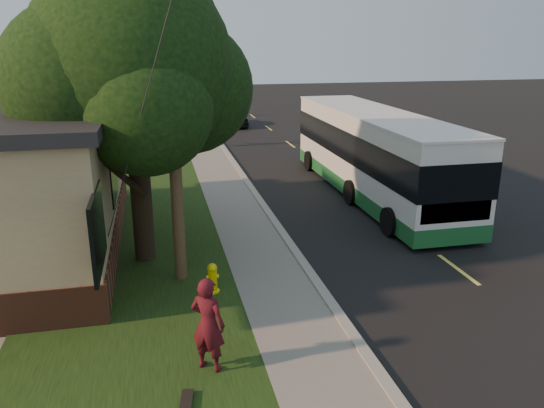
{
  "coord_description": "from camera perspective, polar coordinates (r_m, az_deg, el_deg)",
  "views": [
    {
      "loc": [
        -3.74,
        -11.66,
        5.95
      ],
      "look_at": [
        -0.64,
        2.18,
        1.5
      ],
      "focal_mm": 35.0,
      "sensor_mm": 36.0,
      "label": 1
    }
  ],
  "objects": [
    {
      "name": "ground",
      "position": [
        13.61,
        4.71,
        -8.56
      ],
      "size": [
        120.0,
        120.0,
        0.0
      ],
      "primitive_type": "plane",
      "color": "black",
      "rests_on": "ground"
    },
    {
      "name": "road",
      "position": [
        23.76,
        6.83,
        2.8
      ],
      "size": [
        8.0,
        80.0,
        0.01
      ],
      "primitive_type": "cube",
      "color": "black",
      "rests_on": "ground"
    },
    {
      "name": "curb",
      "position": [
        22.75,
        -2.72,
        2.4
      ],
      "size": [
        0.25,
        80.0,
        0.12
      ],
      "primitive_type": "cube",
      "color": "gray",
      "rests_on": "ground"
    },
    {
      "name": "sidewalk",
      "position": [
        22.62,
        -5.22,
        2.2
      ],
      "size": [
        2.0,
        80.0,
        0.08
      ],
      "primitive_type": "cube",
      "color": "slate",
      "rests_on": "ground"
    },
    {
      "name": "grass_verge",
      "position": [
        22.46,
        -14.1,
        1.62
      ],
      "size": [
        5.0,
        80.0,
        0.07
      ],
      "primitive_type": "cube",
      "color": "black",
      "rests_on": "ground"
    },
    {
      "name": "fire_hydrant",
      "position": [
        12.95,
        -6.41,
        -7.92
      ],
      "size": [
        0.32,
        0.32,
        0.74
      ],
      "color": "yellow",
      "rests_on": "grass_verge"
    },
    {
      "name": "utility_pole",
      "position": [
        12.73,
        -10.79,
        11.17
      ],
      "size": [
        2.86,
        3.21,
        9.07
      ],
      "color": "#473321",
      "rests_on": "ground"
    },
    {
      "name": "leafy_tree",
      "position": [
        14.33,
        -14.74,
        13.74
      ],
      "size": [
        6.3,
        6.0,
        7.8
      ],
      "color": "black",
      "rests_on": "grass_verge"
    },
    {
      "name": "bare_tree_near",
      "position": [
        29.9,
        -12.23,
        9.73
      ],
      "size": [
        1.38,
        1.21,
        4.31
      ],
      "color": "black",
      "rests_on": "grass_verge"
    },
    {
      "name": "bare_tree_far",
      "position": [
        41.85,
        -11.79,
        11.65
      ],
      "size": [
        1.38,
        1.21,
        4.03
      ],
      "color": "black",
      "rests_on": "grass_verge"
    },
    {
      "name": "traffic_signal",
      "position": [
        45.94,
        -7.52,
        13.8
      ],
      "size": [
        0.18,
        0.22,
        5.5
      ],
      "color": "#2D2D30",
      "rests_on": "ground"
    },
    {
      "name": "transit_bus",
      "position": [
        21.01,
        10.89,
        5.56
      ],
      "size": [
        2.79,
        12.09,
        3.27
      ],
      "color": "silver",
      "rests_on": "ground"
    },
    {
      "name": "skateboarder",
      "position": [
        9.93,
        -6.9,
        -12.71
      ],
      "size": [
        0.8,
        0.74,
        1.84
      ],
      "primitive_type": "imported",
      "rotation": [
        0.0,
        0.0,
        2.53
      ],
      "color": "#470E17",
      "rests_on": "grass_verge"
    },
    {
      "name": "skateboard_main",
      "position": [
        9.53,
        -9.24,
        -20.51
      ],
      "size": [
        0.32,
        0.81,
        0.07
      ],
      "color": "black",
      "rests_on": "grass_verge"
    },
    {
      "name": "distant_car",
      "position": [
        38.06,
        -4.59,
        9.52
      ],
      "size": [
        2.32,
        4.61,
        1.5
      ],
      "primitive_type": "imported",
      "rotation": [
        0.0,
        0.0,
        0.13
      ],
      "color": "black",
      "rests_on": "ground"
    }
  ]
}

